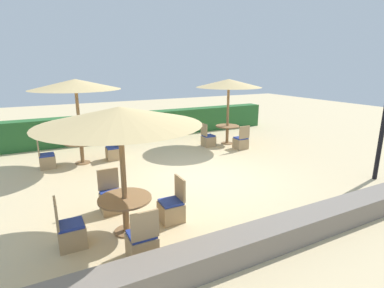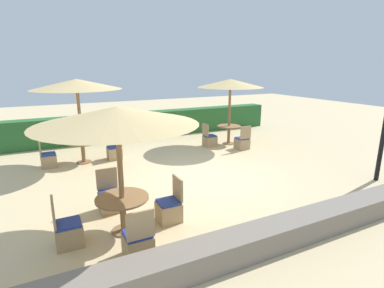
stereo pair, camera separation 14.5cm
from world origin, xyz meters
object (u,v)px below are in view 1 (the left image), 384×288
(round_table_front_left, at_px, (125,206))
(patio_chair_back_right_west, at_px, (208,140))
(patio_chair_back_right_south, at_px, (241,142))
(parasol_front_left, at_px, (120,116))
(patio_chair_front_left_east, at_px, (172,209))
(patio_chair_back_left_east, at_px, (114,152))
(parasol_back_right, at_px, (229,83))
(patio_chair_front_left_west, at_px, (71,233))
(patio_chair_back_left_west, at_px, (47,160))
(patio_chair_front_left_north, at_px, (111,200))
(patio_chair_front_left_south, at_px, (142,243))
(parasol_back_left, at_px, (75,85))
(round_table_back_left, at_px, (81,146))
(round_table_back_right, at_px, (227,130))

(round_table_front_left, relative_size, patio_chair_back_right_west, 1.09)
(patio_chair_back_right_south, xyz_separation_m, patio_chair_back_right_west, (-0.93, 0.93, 0.00))
(parasol_front_left, distance_m, patio_chair_front_left_east, 2.23)
(patio_chair_back_left_east, distance_m, parasol_back_right, 5.15)
(parasol_back_right, bearing_deg, parasol_front_left, -139.23)
(patio_chair_front_left_west, relative_size, patio_chair_front_left_east, 1.00)
(patio_chair_back_right_west, bearing_deg, patio_chair_back_left_west, -90.53)
(patio_chair_front_left_north, xyz_separation_m, parasol_back_right, (5.60, 3.78, 2.19))
(patio_chair_front_left_south, height_order, patio_chair_back_left_east, same)
(parasol_back_right, relative_size, patio_chair_back_right_south, 2.82)
(patio_chair_front_left_north, distance_m, patio_chair_back_right_west, 6.05)
(parasol_back_left, xyz_separation_m, patio_chair_back_left_east, (1.03, -0.05, -2.30))
(patio_chair_front_left_north, height_order, patio_chair_back_left_east, same)
(parasol_back_right, bearing_deg, round_table_back_left, 179.44)
(round_table_back_right, height_order, patio_chair_back_right_south, patio_chair_back_right_south)
(round_table_back_right, bearing_deg, patio_chair_back_left_east, 179.90)
(patio_chair_front_left_south, xyz_separation_m, patio_chair_front_left_north, (-0.08, 1.92, 0.00))
(parasol_back_left, bearing_deg, parasol_back_right, -0.56)
(round_table_front_left, relative_size, patio_chair_back_left_west, 1.09)
(patio_chair_front_left_west, bearing_deg, patio_chair_back_right_south, 120.58)
(patio_chair_front_left_south, xyz_separation_m, round_table_back_left, (-0.16, 5.75, 0.31))
(parasol_front_left, height_order, round_table_front_left, parasol_front_left)
(parasol_front_left, distance_m, patio_chair_back_left_west, 5.40)
(patio_chair_front_left_west, height_order, patio_chair_front_left_east, same)
(patio_chair_front_left_north, height_order, round_table_back_left, patio_chair_front_left_north)
(round_table_front_left, distance_m, patio_chair_back_right_south, 6.80)
(patio_chair_front_left_west, relative_size, round_table_back_left, 0.87)
(parasol_front_left, distance_m, parasol_back_left, 4.85)
(round_table_front_left, relative_size, parasol_back_right, 0.38)
(parasol_front_left, height_order, round_table_back_left, parasol_front_left)
(parasol_back_right, bearing_deg, patio_chair_back_right_south, -88.23)
(patio_chair_back_left_east, bearing_deg, parasol_back_left, 87.38)
(round_table_back_left, height_order, patio_chair_back_left_west, patio_chair_back_left_west)
(parasol_back_left, height_order, patio_chair_back_left_west, parasol_back_left)
(parasol_front_left, distance_m, round_table_back_left, 5.13)
(patio_chair_back_right_south, bearing_deg, patio_chair_back_left_east, 168.88)
(patio_chair_front_left_east, height_order, patio_chair_back_left_east, same)
(patio_chair_back_right_west, bearing_deg, patio_chair_back_left_east, -89.80)
(patio_chair_front_left_west, bearing_deg, patio_chair_front_left_east, 90.37)
(parasol_front_left, xyz_separation_m, parasol_back_left, (-0.14, 4.84, 0.29))
(patio_chair_front_left_east, relative_size, patio_chair_back_right_west, 1.00)
(round_table_front_left, bearing_deg, patio_chair_front_left_east, -0.35)
(patio_chair_front_left_south, relative_size, patio_chair_back_right_west, 1.00)
(patio_chair_front_left_east, xyz_separation_m, parasol_back_left, (-1.09, 4.85, 2.30))
(patio_chair_back_left_east, relative_size, patio_chair_back_right_south, 1.00)
(patio_chair_front_left_north, bearing_deg, patio_chair_front_left_east, 135.14)
(round_table_front_left, bearing_deg, patio_chair_back_left_east, 79.46)
(patio_chair_back_left_east, xyz_separation_m, patio_chair_back_left_west, (-2.09, 0.07, 0.00))
(round_table_front_left, relative_size, patio_chair_front_left_west, 1.09)
(patio_chair_back_left_east, distance_m, patio_chair_back_left_west, 2.09)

